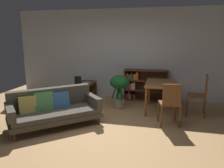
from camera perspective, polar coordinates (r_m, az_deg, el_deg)
ground_plane at (r=4.73m, az=-3.77°, el=-11.76°), size 8.16×8.16×0.00m
back_wall_panel at (r=6.97m, az=2.70°, el=7.47°), size 6.80×0.10×2.70m
fabric_couch at (r=5.07m, az=-14.70°, el=-5.90°), size 1.96×1.90×0.78m
media_console at (r=6.62m, az=-7.44°, el=-2.48°), size 0.45×1.30×0.53m
open_laptop at (r=6.75m, az=-7.30°, el=0.37°), size 0.41×0.33×0.07m
desk_speaker at (r=6.28m, az=-8.59°, el=0.59°), size 0.19×0.19×0.28m
potted_floor_plant at (r=5.98m, az=1.93°, el=-0.46°), size 0.52×0.52×0.90m
dining_table at (r=5.85m, az=12.32°, el=-0.48°), size 0.76×1.11×0.75m
dining_chair_near at (r=4.96m, az=14.47°, el=-4.35°), size 0.50×0.47×0.94m
dining_chair_far at (r=5.83m, az=21.45°, el=-2.12°), size 0.49×0.50×1.00m
bookshelf at (r=6.83m, az=7.72°, el=-0.22°), size 1.27×0.31×0.93m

